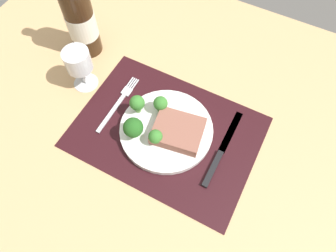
% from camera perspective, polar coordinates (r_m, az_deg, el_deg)
% --- Properties ---
extents(ground_plane, '(1.40, 1.10, 0.03)m').
position_cam_1_polar(ground_plane, '(0.80, -0.30, -1.60)').
color(ground_plane, tan).
extents(placemat, '(0.46, 0.33, 0.00)m').
position_cam_1_polar(placemat, '(0.79, -0.31, -1.05)').
color(placemat, black).
rests_on(placemat, ground_plane).
extents(plate, '(0.24, 0.24, 0.02)m').
position_cam_1_polar(plate, '(0.78, -0.31, -0.73)').
color(plate, white).
rests_on(plate, placemat).
extents(steak, '(0.13, 0.12, 0.03)m').
position_cam_1_polar(steak, '(0.76, 1.83, -0.98)').
color(steak, '#8C5647').
rests_on(steak, plate).
extents(broccoli_near_fork, '(0.04, 0.04, 0.05)m').
position_cam_1_polar(broccoli_near_fork, '(0.78, -1.39, 4.13)').
color(broccoli_near_fork, '#5B8942').
rests_on(broccoli_near_fork, plate).
extents(broccoli_front_edge, '(0.05, 0.05, 0.06)m').
position_cam_1_polar(broccoli_front_edge, '(0.74, -6.43, -0.34)').
color(broccoli_front_edge, '#6B994C').
rests_on(broccoli_front_edge, plate).
extents(broccoli_center, '(0.04, 0.04, 0.06)m').
position_cam_1_polar(broccoli_center, '(0.78, -5.70, 4.18)').
color(broccoli_center, '#5B8942').
rests_on(broccoli_center, plate).
extents(broccoli_back_left, '(0.03, 0.03, 0.05)m').
position_cam_1_polar(broccoli_back_left, '(0.73, -2.32, -2.01)').
color(broccoli_back_left, '#5B8942').
rests_on(broccoli_back_left, plate).
extents(fork, '(0.02, 0.19, 0.01)m').
position_cam_1_polar(fork, '(0.84, -9.16, 4.16)').
color(fork, silver).
rests_on(fork, placemat).
extents(knife, '(0.02, 0.23, 0.01)m').
position_cam_1_polar(knife, '(0.77, 9.57, -5.04)').
color(knife, black).
rests_on(knife, placemat).
extents(wine_bottle, '(0.08, 0.08, 0.30)m').
position_cam_1_polar(wine_bottle, '(0.91, -15.83, 18.25)').
color(wine_bottle, '#331E0F').
rests_on(wine_bottle, ground_plane).
extents(wine_glass, '(0.07, 0.07, 0.12)m').
position_cam_1_polar(wine_glass, '(0.84, -16.18, 11.15)').
color(wine_glass, silver).
rests_on(wine_glass, ground_plane).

